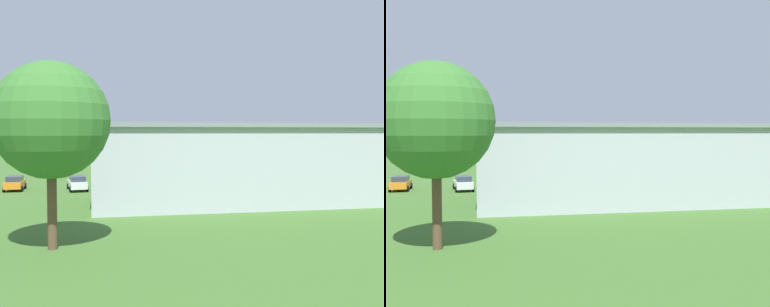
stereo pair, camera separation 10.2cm
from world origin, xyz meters
TOP-DOWN VIEW (x-y plane):
  - ground_plane at (0.00, 0.00)m, footprint 400.00×400.00m
  - hangar at (-0.80, 36.07)m, footprint 33.73×11.21m
  - biplane at (5.36, 5.05)m, footprint 7.18×7.20m
  - car_black at (-16.01, 22.87)m, footprint 2.49×4.41m
  - car_white at (17.55, 24.34)m, footprint 2.48×4.72m
  - car_orange at (24.22, 23.06)m, footprint 2.06×4.04m
  - person_by_parked_cars at (-5.60, 18.02)m, footprint 0.48×0.48m
  - person_at_fence_line at (12.46, 23.51)m, footprint 0.42×0.42m
  - person_watching_takeoff at (-8.23, 18.92)m, footprint 0.53×0.53m
  - person_near_hangar_door at (11.11, 17.86)m, footprint 0.53×0.53m
  - person_walking_on_apron at (12.13, 22.40)m, footprint 0.53×0.53m
  - tree_at_field_edge at (17.64, 50.29)m, footprint 6.31×6.31m

SIDE VIEW (x-z plane):
  - ground_plane at x=0.00m, z-range 0.00..0.00m
  - person_near_hangar_door at x=11.11m, z-range -0.01..1.52m
  - person_walking_on_apron at x=12.13m, z-range -0.01..1.55m
  - person_watching_takeoff at x=-8.23m, z-range -0.01..1.56m
  - person_at_fence_line at x=12.46m, z-range -0.01..1.61m
  - car_orange at x=24.22m, z-range 0.03..1.60m
  - car_white at x=17.55m, z-range 0.04..1.60m
  - car_black at x=-16.01m, z-range 0.02..1.69m
  - person_by_parked_cars at x=-5.60m, z-range 0.00..1.73m
  - hangar at x=-0.80m, z-range 0.01..7.06m
  - biplane at x=5.36m, z-range 3.14..6.77m
  - tree_at_field_edge at x=17.64m, z-range 1.87..11.98m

